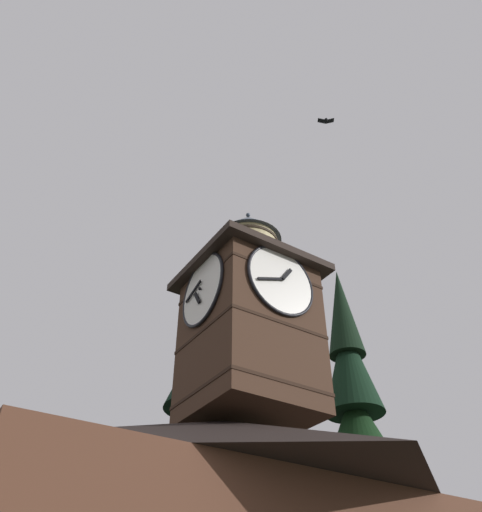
{
  "coord_description": "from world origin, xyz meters",
  "views": [
    {
      "loc": [
        9.36,
        11.32,
        1.32
      ],
      "look_at": [
        1.33,
        -1.03,
        12.58
      ],
      "focal_mm": 37.26,
      "sensor_mm": 36.0,
      "label": 1
    }
  ],
  "objects": [
    {
      "name": "clock_tower",
      "position": [
        1.23,
        -0.73,
        9.9
      ],
      "size": [
        4.07,
        4.07,
        7.82
      ],
      "color": "#422B1E",
      "rests_on": "building_main"
    },
    {
      "name": "pine_tree_behind",
      "position": [
        -1.11,
        -7.78,
        7.67
      ],
      "size": [
        5.7,
        5.7,
        18.84
      ],
      "color": "#473323",
      "rests_on": "ground_plane"
    },
    {
      "name": "pine_tree_aside",
      "position": [
        -6.2,
        -3.96,
        6.4
      ],
      "size": [
        5.02,
        5.02,
        16.64
      ],
      "color": "#473323",
      "rests_on": "ground_plane"
    },
    {
      "name": "moon",
      "position": [
        -11.24,
        -44.33,
        15.24
      ],
      "size": [
        1.56,
        1.56,
        1.56
      ],
      "color": "silver"
    },
    {
      "name": "flying_bird_high",
      "position": [
        -1.9,
        0.85,
        20.21
      ],
      "size": [
        0.71,
        0.56,
        0.17
      ],
      "color": "black"
    }
  ]
}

